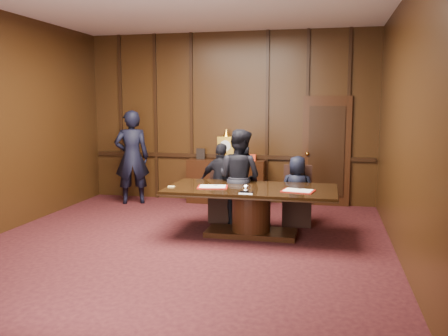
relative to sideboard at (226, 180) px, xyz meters
name	(u,v)px	position (x,y,z in m)	size (l,w,h in m)	color
room	(183,127)	(0.07, -3.12, 1.24)	(7.00, 7.04, 3.50)	black
sideboard	(226,180)	(0.00, 0.00, 0.00)	(1.60, 0.45, 1.54)	black
conference_table	(251,203)	(0.90, -2.30, 0.02)	(2.62, 1.32, 0.76)	black
folder_left	(213,187)	(0.31, -2.42, 0.28)	(0.51, 0.40, 0.02)	#A0150E
folder_right	(298,191)	(1.62, -2.46, 0.28)	(0.51, 0.41, 0.02)	#A0150E
inkstand	(246,189)	(0.90, -2.75, 0.33)	(0.20, 0.14, 0.12)	white
notepad	(171,187)	(-0.32, -2.53, 0.28)	(0.10, 0.07, 0.01)	#FFD57C
chair_left	(223,204)	(0.24, -1.43, -0.19)	(0.55, 0.55, 0.99)	black
chair_right	(297,207)	(1.55, -1.43, -0.19)	(0.50, 0.50, 0.99)	black
signatory_left	(222,182)	(0.25, -1.50, 0.20)	(0.80, 0.33, 1.37)	black
signatory_right	(297,191)	(1.55, -1.50, 0.11)	(0.58, 0.38, 1.18)	black
witness_left	(132,157)	(-1.88, -0.45, 0.47)	(0.70, 0.46, 1.91)	black
witness_right	(239,178)	(0.60, -1.74, 0.33)	(0.79, 0.62, 1.63)	black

